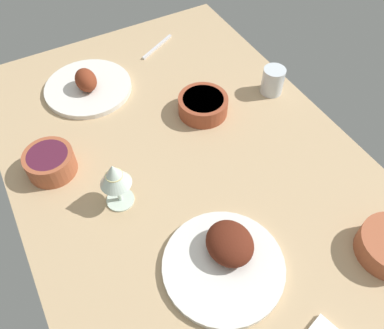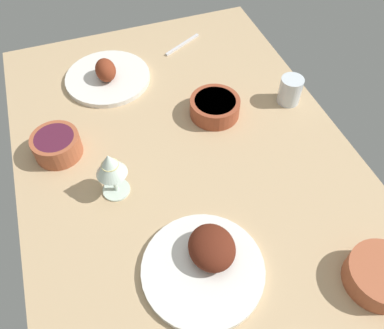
{
  "view_description": "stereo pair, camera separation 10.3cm",
  "coord_description": "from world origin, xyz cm",
  "px_view_note": "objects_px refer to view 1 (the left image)",
  "views": [
    {
      "loc": [
        55.88,
        -30.68,
        86.95
      ],
      "look_at": [
        0.0,
        0.0,
        6.0
      ],
      "focal_mm": 36.74,
      "sensor_mm": 36.0,
      "label": 1
    },
    {
      "loc": [
        60.09,
        -21.29,
        86.95
      ],
      "look_at": [
        0.0,
        0.0,
        6.0
      ],
      "focal_mm": 36.74,
      "sensor_mm": 36.0,
      "label": 2
    }
  ],
  "objects_px": {
    "wine_glass": "(115,178)",
    "water_tumbler": "(273,81)",
    "fork_loose": "(157,47)",
    "plate_near_viewer": "(226,257)",
    "plate_far_side": "(88,86)",
    "bowl_onions": "(50,162)",
    "bowl_cream": "(203,105)"
  },
  "relations": [
    {
      "from": "plate_near_viewer",
      "to": "plate_far_side",
      "type": "bearing_deg",
      "value": -174.0
    },
    {
      "from": "plate_far_side",
      "to": "wine_glass",
      "type": "height_order",
      "value": "wine_glass"
    },
    {
      "from": "water_tumbler",
      "to": "fork_loose",
      "type": "xyz_separation_m",
      "value": [
        -0.38,
        -0.21,
        -0.04
      ]
    },
    {
      "from": "water_tumbler",
      "to": "plate_far_side",
      "type": "bearing_deg",
      "value": -119.3
    },
    {
      "from": "plate_near_viewer",
      "to": "water_tumbler",
      "type": "relative_size",
      "value": 3.22
    },
    {
      "from": "wine_glass",
      "to": "water_tumbler",
      "type": "distance_m",
      "value": 0.6
    },
    {
      "from": "bowl_onions",
      "to": "bowl_cream",
      "type": "bearing_deg",
      "value": 90.0
    },
    {
      "from": "bowl_cream",
      "to": "water_tumbler",
      "type": "height_order",
      "value": "water_tumbler"
    },
    {
      "from": "wine_glass",
      "to": "water_tumbler",
      "type": "height_order",
      "value": "wine_glass"
    },
    {
      "from": "plate_far_side",
      "to": "bowl_cream",
      "type": "height_order",
      "value": "plate_far_side"
    },
    {
      "from": "plate_far_side",
      "to": "plate_near_viewer",
      "type": "bearing_deg",
      "value": 6.0
    },
    {
      "from": "plate_near_viewer",
      "to": "bowl_cream",
      "type": "distance_m",
      "value": 0.48
    },
    {
      "from": "wine_glass",
      "to": "water_tumbler",
      "type": "relative_size",
      "value": 1.65
    },
    {
      "from": "water_tumbler",
      "to": "wine_glass",
      "type": "bearing_deg",
      "value": -74.76
    },
    {
      "from": "water_tumbler",
      "to": "plate_near_viewer",
      "type": "bearing_deg",
      "value": -45.63
    },
    {
      "from": "bowl_cream",
      "to": "water_tumbler",
      "type": "xyz_separation_m",
      "value": [
        0.02,
        0.23,
        0.01
      ]
    },
    {
      "from": "bowl_onions",
      "to": "water_tumbler",
      "type": "relative_size",
      "value": 1.51
    },
    {
      "from": "bowl_onions",
      "to": "water_tumbler",
      "type": "bearing_deg",
      "value": 88.11
    },
    {
      "from": "bowl_cream",
      "to": "wine_glass",
      "type": "distance_m",
      "value": 0.39
    },
    {
      "from": "bowl_onions",
      "to": "wine_glass",
      "type": "bearing_deg",
      "value": 33.86
    },
    {
      "from": "wine_glass",
      "to": "water_tumbler",
      "type": "xyz_separation_m",
      "value": [
        -0.16,
        0.57,
        -0.06
      ]
    },
    {
      "from": "plate_near_viewer",
      "to": "wine_glass",
      "type": "xyz_separation_m",
      "value": [
        -0.26,
        -0.14,
        0.08
      ]
    },
    {
      "from": "water_tumbler",
      "to": "fork_loose",
      "type": "distance_m",
      "value": 0.44
    },
    {
      "from": "plate_far_side",
      "to": "fork_loose",
      "type": "relative_size",
      "value": 1.68
    },
    {
      "from": "plate_near_viewer",
      "to": "water_tumbler",
      "type": "bearing_deg",
      "value": 134.37
    },
    {
      "from": "wine_glass",
      "to": "fork_loose",
      "type": "xyz_separation_m",
      "value": [
        -0.53,
        0.36,
        -0.1
      ]
    },
    {
      "from": "bowl_onions",
      "to": "wine_glass",
      "type": "height_order",
      "value": "wine_glass"
    },
    {
      "from": "bowl_cream",
      "to": "fork_loose",
      "type": "xyz_separation_m",
      "value": [
        -0.36,
        0.02,
        -0.03
      ]
    },
    {
      "from": "wine_glass",
      "to": "plate_far_side",
      "type": "bearing_deg",
      "value": 170.88
    },
    {
      "from": "plate_far_side",
      "to": "bowl_onions",
      "type": "distance_m",
      "value": 0.32
    },
    {
      "from": "bowl_cream",
      "to": "bowl_onions",
      "type": "height_order",
      "value": "bowl_onions"
    },
    {
      "from": "wine_glass",
      "to": "fork_loose",
      "type": "bearing_deg",
      "value": 146.26
    }
  ]
}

